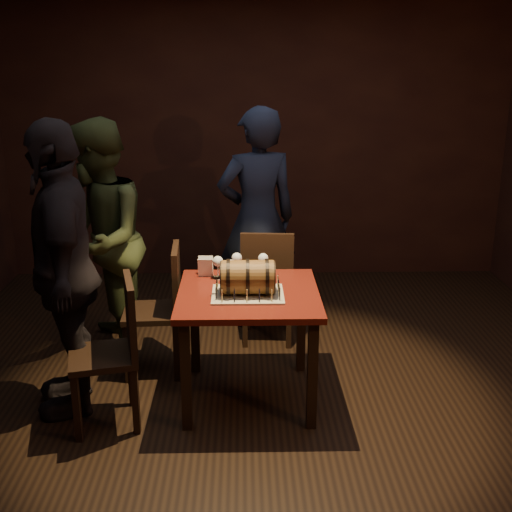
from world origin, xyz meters
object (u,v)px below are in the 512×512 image
Objects in this scene: barrel_cake at (248,277)px; person_left_front at (64,270)px; pint_of_ale at (230,272)px; chair_left_front at (116,344)px; wine_glass_left at (218,262)px; person_left_rear at (99,241)px; chair_left_rear at (163,303)px; wine_glass_right at (263,259)px; wine_glass_mid at (237,259)px; person_back at (257,219)px; chair_back at (267,281)px; pub_table at (248,308)px.

barrel_cake is 0.21× the size of person_left_front.
chair_left_front is at bearing -146.61° from pint_of_ale.
person_left_rear reaches higher than wine_glass_left.
chair_left_rear reaches higher than wine_glass_left.
chair_left_rear is (-0.70, 0.09, -0.35)m from wine_glass_right.
wine_glass_right is 1.14m from chair_left_front.
wine_glass_mid is 0.96m from person_back.
wine_glass_right is at bearing -95.38° from chair_back.
person_left_rear reaches higher than chair_left_front.
wine_glass_mid is 0.17× the size of chair_left_front.
person_left_rear is at bearing 105.85° from chair_left_front.
person_left_rear is at bearing 162.99° from person_left_front.
pub_table is 1.18m from person_left_front.
chair_left_rear is at bearing 48.74° from person_left_rear.
wine_glass_left is 0.13m from pint_of_ale.
person_left_front is at bearing -176.91° from pub_table.
pint_of_ale is (0.09, -0.08, -0.05)m from wine_glass_left.
wine_glass_left is at bearing -19.84° from chair_left_rear.
chair_left_front is 0.52× the size of person_left_rear.
wine_glass_left is at bearing -169.46° from wine_glass_right.
barrel_cake is at bearing -94.97° from pub_table.
pint_of_ale is 0.08× the size of person_left_front.
person_left_front is (-0.05, -0.78, 0.04)m from person_left_rear.
chair_left_front is (-0.81, -0.28, -0.12)m from pub_table.
person_left_rear is at bearing -173.82° from chair_back.
chair_left_front is 0.50× the size of person_left_front.
person_back is (0.09, 1.33, 0.04)m from barrel_cake.
person_left_front is (-0.94, -0.32, 0.06)m from wine_glass_left.
wine_glass_right is (0.10, 0.31, 0.23)m from pub_table.
person_left_front reaches higher than barrel_cake.
wine_glass_mid is at bearing 39.70° from chair_left_front.
person_back is at bearing 51.89° from chair_left_rear.
barrel_cake is 0.83m from chair_left_rear.
wine_glass_mid is at bearing 100.30° from barrel_cake.
person_left_front reaches higher than chair_left_rear.
chair_back is at bearing 66.20° from wine_glass_mid.
wine_glass_left is 0.31m from wine_glass_right.
wine_glass_left is at bearing 122.12° from barrel_cake.
barrel_cake is at bearing -79.70° from wine_glass_mid.
wine_glass_mid is 1.07× the size of pint_of_ale.
person_back reaches higher than chair_left_front.
barrel_cake is at bearing -99.97° from chair_back.
pub_table is at bearing -33.52° from chair_left_rear.
barrel_cake is 0.99m from chair_back.
wine_glass_right is at bearing 31.73° from pint_of_ale.
chair_left_rear is 0.52× the size of person_left_rear.
barrel_cake reaches higher than wine_glass_mid.
person_left_rear is (-1.20, 0.40, 0.02)m from wine_glass_right.
chair_left_rear is 0.82m from person_left_front.
wine_glass_left is 0.17× the size of chair_left_rear.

